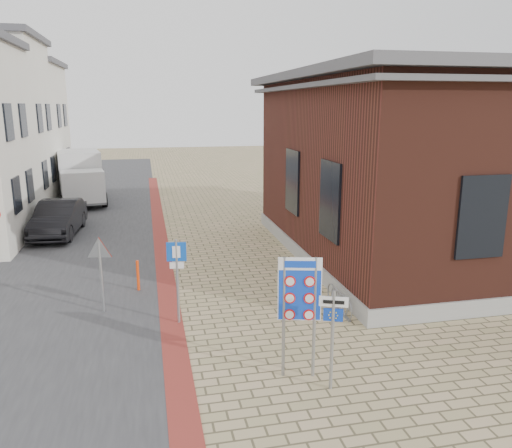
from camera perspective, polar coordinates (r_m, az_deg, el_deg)
name	(u,v)px	position (r m, az deg, el deg)	size (l,w,h in m)	color
ground	(266,358)	(11.79, 1.10, -15.07)	(120.00, 120.00, 0.00)	tan
road_strip	(86,223)	(25.87, -18.91, 0.15)	(7.00, 60.00, 0.02)	#38383A
curb_strip	(161,246)	(20.84, -10.76, -2.43)	(0.60, 40.00, 0.02)	maroon
brick_building	(451,163)	(20.66, 21.42, 6.56)	(13.00, 13.00, 6.80)	gray
townhouse_far	(3,129)	(35.16, -26.91, 9.62)	(7.40, 6.40, 8.30)	silver
bike_rack	(339,302)	(14.33, 9.48, -8.75)	(0.08, 1.80, 0.60)	slate
sedan	(59,218)	(23.69, -21.64, 0.62)	(1.61, 4.63, 1.53)	black
box_truck	(80,177)	(31.07, -19.42, 5.12)	(3.18, 6.02, 2.99)	slate
border_sign	(300,292)	(10.35, 5.00, -7.78)	(0.88, 0.27, 2.63)	gray
essen_sign	(333,326)	(10.16, 8.76, -11.43)	(0.54, 0.25, 2.12)	gray
parking_sign	(177,268)	(13.07, -9.02, -4.94)	(0.50, 0.12, 2.29)	gray
yield_sign	(100,257)	(14.22, -17.41, -3.67)	(0.75, 0.20, 2.12)	gray
bollard	(138,276)	(15.93, -13.34, -5.77)	(0.09, 0.09, 0.98)	#FA400D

